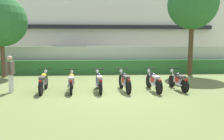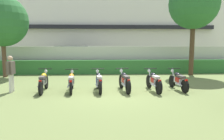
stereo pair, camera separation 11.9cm
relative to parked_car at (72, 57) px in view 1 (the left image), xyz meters
The scene contains 14 objects.
ground 10.21m from the parked_car, 73.80° to the right, with size 60.00×60.00×0.00m, color olive.
building 6.98m from the parked_car, 64.08° to the left, with size 25.14×6.50×6.99m.
compound_wall 4.01m from the parked_car, 45.01° to the right, with size 23.88×0.30×1.88m, color beige.
hedge_row 4.56m from the parked_car, 51.27° to the right, with size 19.11×0.70×0.95m, color #337033.
parked_car is the anchor object (origin of this frame).
tree_near_inspector 6.51m from the parked_car, 127.54° to the right, with size 3.12×3.12×5.02m.
tree_far_side 10.18m from the parked_car, 28.65° to the right, with size 3.19×3.19×6.21m.
motorcycle_in_row_0 9.19m from the parked_car, 91.00° to the right, with size 0.60×1.96×0.97m.
motorcycle_in_row_1 9.25m from the parked_car, 83.49° to the right, with size 0.60×1.86×0.95m.
motorcycle_in_row_2 9.51m from the parked_car, 76.36° to the right, with size 0.60×1.86×0.97m.
motorcycle_in_row_3 9.84m from the parked_car, 69.94° to the right, with size 0.60×1.91×0.98m.
motorcycle_in_row_4 10.41m from the parked_car, 63.40° to the right, with size 0.60×1.93×0.97m.
motorcycle_in_row_5 10.83m from the parked_car, 57.42° to the right, with size 0.60×1.88×0.95m.
inspector_person 9.30m from the parked_car, 99.38° to the right, with size 0.22×0.65×1.58m.
Camera 1 is at (-0.64, -8.85, 2.09)m, focal length 34.91 mm.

